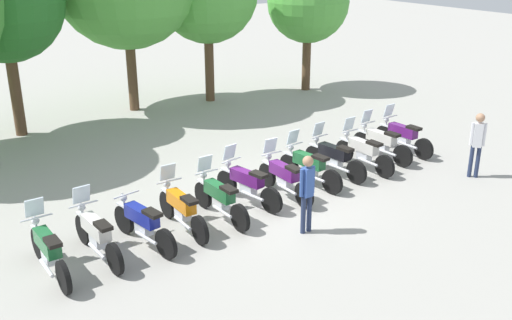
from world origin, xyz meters
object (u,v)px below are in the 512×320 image
at_px(person_1, 477,140).
at_px(tree_4, 308,2).
at_px(motorcycle_6, 284,177).
at_px(motorcycle_9, 363,151).
at_px(motorcycle_1, 96,234).
at_px(person_0, 307,188).
at_px(motorcycle_3, 181,208).
at_px(motorcycle_10, 381,142).
at_px(motorcycle_0, 48,250).
at_px(motorcycle_5, 247,183).
at_px(motorcycle_4, 220,198).
at_px(motorcycle_8, 334,157).
at_px(motorcycle_2, 143,223).
at_px(motorcycle_11, 403,136).
at_px(tree_1, 2,2).
at_px(motorcycle_7, 309,166).

bearing_deg(person_1, tree_4, -145.21).
relative_size(motorcycle_6, motorcycle_9, 1.00).
distance_m(motorcycle_1, person_0, 4.47).
xyz_separation_m(motorcycle_3, motorcycle_10, (6.88, 0.83, 0.00)).
xyz_separation_m(motorcycle_0, motorcycle_10, (9.83, 1.10, 0.00)).
distance_m(motorcycle_1, motorcycle_9, 7.90).
height_order(motorcycle_5, person_0, person_0).
xyz_separation_m(motorcycle_5, person_0, (0.26, -2.00, 0.54)).
bearing_deg(motorcycle_4, motorcycle_5, -72.68).
relative_size(motorcycle_0, person_0, 1.23).
distance_m(motorcycle_8, person_0, 3.55).
relative_size(motorcycle_2, motorcycle_11, 0.99).
bearing_deg(motorcycle_11, motorcycle_2, 94.69).
distance_m(motorcycle_3, motorcycle_10, 6.93).
bearing_deg(motorcycle_11, motorcycle_9, 98.69).
relative_size(motorcycle_5, person_1, 1.21).
relative_size(motorcycle_9, person_1, 1.22).
relative_size(motorcycle_1, motorcycle_6, 1.00).
xyz_separation_m(motorcycle_5, motorcycle_9, (3.94, 0.15, 0.00)).
xyz_separation_m(motorcycle_3, tree_4, (10.32, 8.80, 3.16)).
relative_size(motorcycle_1, person_0, 1.23).
height_order(motorcycle_1, motorcycle_5, same).
distance_m(motorcycle_1, motorcycle_5, 3.97).
relative_size(motorcycle_1, tree_1, 0.36).
bearing_deg(motorcycle_11, motorcycle_6, 95.60).
relative_size(motorcycle_7, motorcycle_11, 1.00).
bearing_deg(motorcycle_2, tree_1, -8.14).
relative_size(motorcycle_7, person_1, 1.22).
bearing_deg(motorcycle_5, tree_4, -56.40).
bearing_deg(motorcycle_2, motorcycle_4, -94.64).
height_order(motorcycle_9, person_0, person_0).
bearing_deg(tree_4, motorcycle_1, -143.93).
bearing_deg(motorcycle_10, motorcycle_7, 92.71).
bearing_deg(motorcycle_5, motorcycle_2, 89.30).
relative_size(motorcycle_4, motorcycle_6, 1.00).
xyz_separation_m(motorcycle_11, tree_4, (2.45, 7.88, 3.16)).
height_order(motorcycle_2, motorcycle_5, motorcycle_5).
bearing_deg(motorcycle_8, person_1, -132.43).
height_order(motorcycle_0, motorcycle_1, same).
height_order(motorcycle_3, motorcycle_9, same).
xyz_separation_m(motorcycle_3, motorcycle_7, (3.93, 0.47, 0.00)).
bearing_deg(tree_1, motorcycle_0, -99.52).
relative_size(motorcycle_5, motorcycle_10, 0.99).
height_order(motorcycle_1, tree_4, tree_4).
height_order(motorcycle_0, motorcycle_4, same).
relative_size(motorcycle_0, motorcycle_10, 1.00).
bearing_deg(motorcycle_2, motorcycle_8, -92.83).
height_order(motorcycle_2, motorcycle_6, motorcycle_6).
bearing_deg(person_1, motorcycle_1, -50.65).
bearing_deg(motorcycle_0, tree_1, -11.78).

